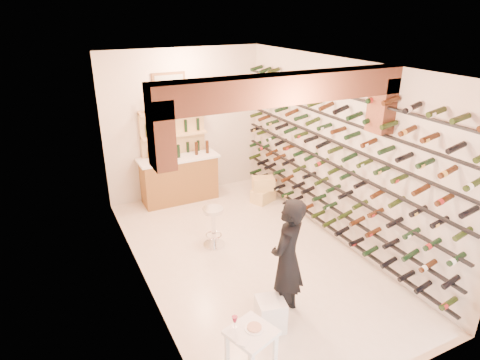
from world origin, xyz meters
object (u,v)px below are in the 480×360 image
Objects in this scene: wine_rack at (327,158)px; tasting_table at (251,340)px; chrome_barstool at (213,224)px; white_stool at (270,314)px; person at (287,260)px; back_counter at (179,178)px; crate_lower at (263,195)px.

tasting_table is (-2.67, -2.26, -0.99)m from wine_rack.
tasting_table is at bearing -104.87° from chrome_barstool.
person reaches higher than white_stool.
tasting_table is at bearing -135.55° from white_stool.
wine_rack is at bearing -55.34° from back_counter.
wine_rack is at bearing -82.39° from crate_lower.
person is (0.32, 0.15, 0.65)m from white_stool.
back_counter is at bearing 61.79° from tasting_table.
back_counter is 4.18m from person.
white_stool is 3.89m from crate_lower.
chrome_barstool is (-0.09, -2.08, -0.10)m from back_counter.
wine_rack is at bearing -172.98° from person.
person is at bearing -114.59° from crate_lower.
back_counter is at bearing 87.63° from chrome_barstool.
white_stool is at bearing -93.05° from back_counter.
back_counter is 1.86m from crate_lower.
crate_lower is at bearing 35.52° from chrome_barstool.
tasting_table is 2.93m from chrome_barstool.
white_stool is at bearing -141.06° from wine_rack.
wine_rack is at bearing -16.58° from chrome_barstool.
wine_rack is 6.88× the size of tasting_table.
back_counter is at bearing 86.95° from white_stool.
wine_rack reaches higher than white_stool.
chrome_barstool reaches higher than crate_lower.
person is 2.14m from chrome_barstool.
person reaches higher than back_counter.
crate_lower is (1.82, 3.44, -0.08)m from white_stool.
back_counter is 2.30× the size of chrome_barstool.
tasting_table is 1.12× the size of chrome_barstool.
white_stool is at bearing -93.67° from chrome_barstool.
white_stool is 0.25× the size of person.
back_counter reaches higher than tasting_table.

